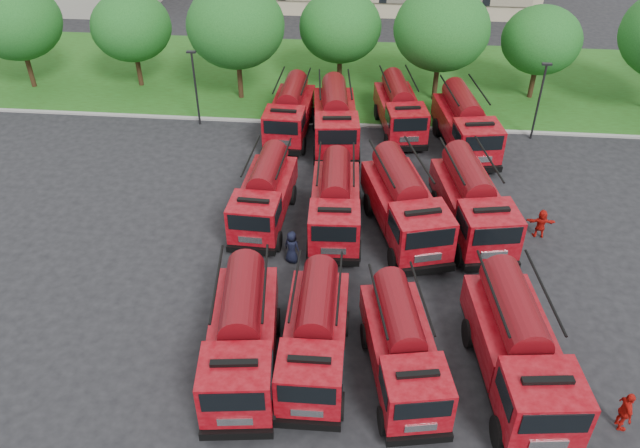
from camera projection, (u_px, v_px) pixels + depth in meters
The scene contains 29 objects.
ground at pixel (325, 309), 27.70m from camera, with size 140.00×140.00×0.00m, color black.
lawn at pixel (354, 78), 48.63m from camera, with size 70.00×16.00×0.12m, color #214311.
curb at pixel (348, 125), 42.09m from camera, with size 70.00×0.30×0.14m, color gray.
tree_0 at pixel (16, 21), 44.30m from camera, with size 6.30×6.30×7.70m.
tree_1 at pixel (131, 27), 44.78m from camera, with size 5.71×5.71×6.98m.
tree_2 at pixel (236, 26), 42.50m from camera, with size 6.72×6.72×8.22m.
tree_3 at pixel (340, 27), 44.38m from camera, with size 5.88×5.88×7.19m.
tree_4 at pixel (442, 29), 42.33m from camera, with size 6.55×6.55×8.01m.
tree_5 at pixel (541, 40), 43.12m from camera, with size 5.46×5.46×6.68m.
lamp_post_0 at pixel (195, 84), 40.62m from camera, with size 0.60×0.25×5.11m.
lamp_post_1 at pixel (540, 97), 38.97m from camera, with size 0.60×0.25×5.11m.
fire_truck_0 at pixel (242, 336), 24.07m from camera, with size 3.43×7.66×3.37m.
fire_truck_1 at pixel (315, 335), 24.27m from camera, with size 2.63×6.93×3.14m.
fire_truck_2 at pixel (402, 348), 23.75m from camera, with size 3.54×7.08×3.08m.
fire_truck_3 at pixel (518, 349), 23.41m from camera, with size 3.59×8.05×3.55m.
fire_truck_4 at pixel (265, 194), 32.34m from camera, with size 2.79×7.04×3.16m.
fire_truck_5 at pixel (335, 203), 31.68m from camera, with size 2.88×7.18×3.21m.
fire_truck_6 at pixel (404, 204), 31.28m from camera, with size 4.69×8.18×3.53m.
fire_truck_7 at pixel (472, 202), 31.49m from camera, with size 3.96×7.97×3.47m.
fire_truck_8 at pixel (290, 111), 40.23m from camera, with size 2.76×7.12×3.21m.
fire_truck_9 at pixel (335, 118), 39.18m from camera, with size 3.41×7.79×3.44m.
fire_truck_10 at pixel (400, 109), 40.58m from camera, with size 3.56×7.31×3.19m.
fire_truck_11 at pixel (465, 124), 38.59m from camera, with size 3.82×7.81×3.40m.
firefighter_0 at pixel (427, 388), 24.13m from camera, with size 0.63×0.46×1.74m, color black.
firefighter_1 at pixel (418, 433), 22.48m from camera, with size 0.79×0.43×1.62m, color #B4130D.
firefighter_2 at pixel (618, 427), 22.70m from camera, with size 1.04×0.59×1.78m, color #B4130D.
firefighter_3 at pixel (505, 304), 27.96m from camera, with size 1.28×0.66×1.98m, color black.
firefighter_4 at pixel (292, 261), 30.42m from camera, with size 0.86×0.56×1.75m, color black.
firefighter_5 at pixel (538, 236), 32.08m from camera, with size 1.47×0.63×1.58m, color #B4130D.
Camera 1 is at (1.67, -20.14, 19.31)m, focal length 35.00 mm.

